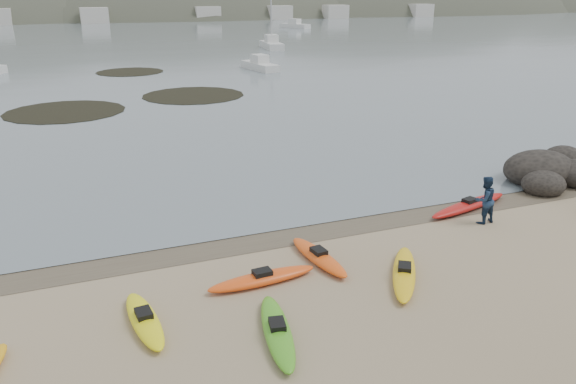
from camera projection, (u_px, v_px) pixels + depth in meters
name	position (u px, v px, depth m)	size (l,w,h in m)	color
ground	(288.00, 230.00, 21.06)	(600.00, 600.00, 0.00)	tan
wet_sand	(291.00, 232.00, 20.80)	(60.00, 60.00, 0.00)	brown
water	(69.00, 7.00, 283.15)	(1200.00, 1200.00, 0.00)	slate
kayaks	(348.00, 267.00, 17.82)	(24.52, 8.26, 0.34)	#FFAF15
person_east	(485.00, 200.00, 21.38)	(0.91, 0.71, 1.87)	#1A2F4E
rock_cluster	(552.00, 176.00, 26.34)	(5.27, 3.87, 1.77)	black
kelp_mats	(132.00, 93.00, 48.60)	(18.82, 27.64, 0.04)	black
moored_boats	(71.00, 44.00, 85.78)	(100.12, 72.24, 1.37)	silver
far_hills	(194.00, 59.00, 209.63)	(550.00, 135.00, 80.00)	#384235
far_town	(108.00, 15.00, 149.14)	(199.00, 5.00, 4.00)	beige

